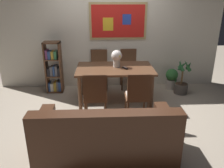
% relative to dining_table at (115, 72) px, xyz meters
% --- Properties ---
extents(ground_plane, '(12.00, 12.00, 0.00)m').
position_rel_dining_table_xyz_m(ground_plane, '(-0.09, -0.40, -0.65)').
color(ground_plane, tan).
extents(wall_back_with_painting, '(5.20, 0.14, 2.60)m').
position_rel_dining_table_xyz_m(wall_back_with_painting, '(-0.08, 0.99, 0.66)').
color(wall_back_with_painting, silver).
rests_on(wall_back_with_painting, ground_plane).
extents(dining_table, '(1.52, 0.95, 0.74)m').
position_rel_dining_table_xyz_m(dining_table, '(0.00, 0.00, 0.00)').
color(dining_table, brown).
rests_on(dining_table, ground_plane).
extents(dining_chair_far_right, '(0.40, 0.41, 0.91)m').
position_rel_dining_table_xyz_m(dining_chair_far_right, '(0.37, 0.85, -0.11)').
color(dining_chair_far_right, brown).
rests_on(dining_chair_far_right, ground_plane).
extents(dining_chair_near_right, '(0.40, 0.41, 0.91)m').
position_rel_dining_table_xyz_m(dining_chair_near_right, '(0.34, -0.85, -0.11)').
color(dining_chair_near_right, brown).
rests_on(dining_chair_near_right, ground_plane).
extents(dining_chair_near_left, '(0.40, 0.41, 0.91)m').
position_rel_dining_table_xyz_m(dining_chair_near_left, '(-0.38, -0.84, -0.11)').
color(dining_chair_near_left, brown).
rests_on(dining_chair_near_left, ground_plane).
extents(dining_chair_far_left, '(0.40, 0.41, 0.91)m').
position_rel_dining_table_xyz_m(dining_chair_far_left, '(-0.32, 0.80, -0.11)').
color(dining_chair_far_left, brown).
rests_on(dining_chair_far_left, ground_plane).
extents(leather_couch, '(1.80, 0.84, 0.84)m').
position_rel_dining_table_xyz_m(leather_couch, '(-0.23, -1.82, -0.34)').
color(leather_couch, '#472819').
rests_on(leather_couch, ground_plane).
extents(bookshelf, '(0.36, 0.28, 1.16)m').
position_rel_dining_table_xyz_m(bookshelf, '(-1.34, 0.61, -0.13)').
color(bookshelf, brown).
rests_on(bookshelf, ground_plane).
extents(potted_ivy, '(0.28, 0.30, 0.48)m').
position_rel_dining_table_xyz_m(potted_ivy, '(1.39, 0.67, -0.40)').
color(potted_ivy, '#B2ADA3').
rests_on(potted_ivy, ground_plane).
extents(potted_palm, '(0.34, 0.36, 0.82)m').
position_rel_dining_table_xyz_m(potted_palm, '(1.53, 0.36, -0.38)').
color(potted_palm, '#4C4742').
rests_on(potted_palm, ground_plane).
extents(flower_vase, '(0.22, 0.21, 0.34)m').
position_rel_dining_table_xyz_m(flower_vase, '(0.04, 0.06, 0.29)').
color(flower_vase, beige).
rests_on(flower_vase, dining_table).
extents(tv_remote, '(0.11, 0.16, 0.02)m').
position_rel_dining_table_xyz_m(tv_remote, '(0.20, -0.06, 0.10)').
color(tv_remote, black).
rests_on(tv_remote, dining_table).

